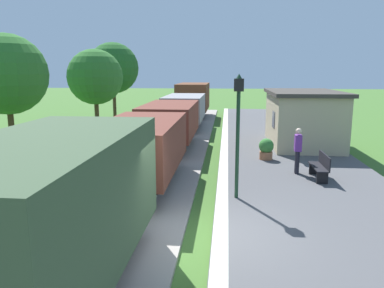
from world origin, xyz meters
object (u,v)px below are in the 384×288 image
(freight_train, at_px, (170,121))
(tree_field_left, at_px, (95,77))
(tree_field_distant, at_px, (113,68))
(potted_planter, at_px, (266,149))
(lamp_post_near, at_px, (238,114))
(tree_trackside_far, at_px, (7,74))
(bench_near_hut, at_px, (321,166))
(person_waiting, at_px, (298,149))
(station_hut, at_px, (303,118))

(freight_train, bearing_deg, tree_field_left, 139.39)
(tree_field_distant, bearing_deg, potted_planter, -52.85)
(lamp_post_near, xyz_separation_m, tree_field_left, (-8.77, 12.67, 0.84))
(lamp_post_near, relative_size, tree_trackside_far, 0.64)
(freight_train, bearing_deg, tree_trackside_far, -165.72)
(bench_near_hut, xyz_separation_m, person_waiting, (-0.70, 0.68, 0.46))
(freight_train, xyz_separation_m, person_waiting, (5.54, -4.95, -0.34))
(bench_near_hut, bearing_deg, station_hut, 85.03)
(station_hut, distance_m, person_waiting, 5.97)
(tree_trackside_far, relative_size, tree_field_left, 1.07)
(lamp_post_near, distance_m, tree_trackside_far, 12.29)
(lamp_post_near, relative_size, tree_field_distant, 0.58)
(freight_train, xyz_separation_m, potted_planter, (4.62, -2.76, -0.80))
(potted_planter, height_order, tree_field_distant, tree_field_distant)
(potted_planter, relative_size, tree_trackside_far, 0.16)
(tree_trackside_far, bearing_deg, tree_field_left, 74.13)
(person_waiting, distance_m, potted_planter, 2.42)
(person_waiting, xyz_separation_m, tree_field_distant, (-12.09, 16.93, 3.07))
(lamp_post_near, distance_m, tree_field_distant, 22.22)
(bench_near_hut, relative_size, person_waiting, 0.88)
(freight_train, distance_m, potted_planter, 5.44)
(freight_train, xyz_separation_m, tree_trackside_far, (-7.43, -1.89, 2.34))
(station_hut, height_order, bench_near_hut, station_hut)
(bench_near_hut, xyz_separation_m, tree_field_left, (-11.78, 10.38, 2.92))
(lamp_post_near, bearing_deg, tree_field_left, 124.69)
(potted_planter, bearing_deg, lamp_post_near, -105.11)
(person_waiting, relative_size, lamp_post_near, 0.46)
(lamp_post_near, xyz_separation_m, tree_trackside_far, (-10.66, 6.02, 1.06))
(bench_near_hut, xyz_separation_m, lamp_post_near, (-3.01, -2.28, 2.08))
(potted_planter, bearing_deg, person_waiting, -67.17)
(person_waiting, height_order, tree_field_left, tree_field_left)
(freight_train, relative_size, potted_planter, 35.59)
(lamp_post_near, bearing_deg, potted_planter, 74.89)
(potted_planter, bearing_deg, tree_field_distant, 127.15)
(freight_train, relative_size, bench_near_hut, 21.73)
(person_waiting, xyz_separation_m, lamp_post_near, (-2.31, -2.96, 1.62))
(tree_field_left, bearing_deg, lamp_post_near, -55.31)
(tree_trackside_far, bearing_deg, person_waiting, -13.27)
(bench_near_hut, height_order, tree_field_distant, tree_field_distant)
(tree_trackside_far, xyz_separation_m, tree_field_distant, (0.87, 13.88, 0.39))
(freight_train, height_order, tree_field_left, tree_field_left)
(bench_near_hut, height_order, tree_field_left, tree_field_left)
(potted_planter, xyz_separation_m, lamp_post_near, (-1.39, -5.15, 2.08))
(bench_near_hut, xyz_separation_m, tree_field_distant, (-12.79, 17.62, 3.53))
(freight_train, xyz_separation_m, bench_near_hut, (6.23, -5.63, -0.80))
(tree_trackside_far, bearing_deg, freight_train, 14.28)
(tree_field_left, height_order, tree_field_distant, tree_field_distant)
(station_hut, relative_size, bench_near_hut, 3.87)
(freight_train, bearing_deg, bench_near_hut, -42.10)
(potted_planter, bearing_deg, bench_near_hut, -60.59)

